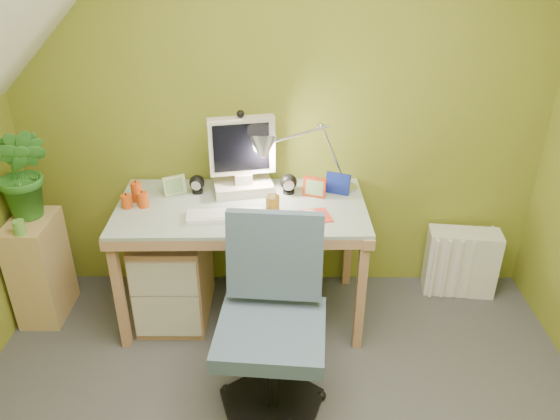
{
  "coord_description": "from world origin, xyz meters",
  "views": [
    {
      "loc": [
        0.01,
        -1.51,
        2.2
      ],
      "look_at": [
        0.0,
        1.0,
        0.85
      ],
      "focal_mm": 35.0,
      "sensor_mm": 36.0,
      "label": 1
    }
  ],
  "objects_px": {
    "potted_plant": "(24,173)",
    "task_chair": "(271,329)",
    "side_ledge": "(41,268)",
    "monitor": "(242,153)",
    "desk_lamp": "(321,142)",
    "desk": "(243,261)",
    "radiator": "(461,262)"
  },
  "relations": [
    {
      "from": "monitor",
      "to": "desk_lamp",
      "type": "xyz_separation_m",
      "value": [
        0.45,
        0.0,
        0.07
      ]
    },
    {
      "from": "desk",
      "to": "radiator",
      "type": "bearing_deg",
      "value": 8.29
    },
    {
      "from": "monitor",
      "to": "potted_plant",
      "type": "height_order",
      "value": "monitor"
    },
    {
      "from": "desk",
      "to": "monitor",
      "type": "height_order",
      "value": "monitor"
    },
    {
      "from": "desk",
      "to": "side_ledge",
      "type": "bearing_deg",
      "value": 179.47
    },
    {
      "from": "monitor",
      "to": "task_chair",
      "type": "xyz_separation_m",
      "value": [
        0.18,
        -0.96,
        -0.49
      ]
    },
    {
      "from": "potted_plant",
      "to": "task_chair",
      "type": "bearing_deg",
      "value": -30.24
    },
    {
      "from": "desk",
      "to": "potted_plant",
      "type": "bearing_deg",
      "value": 177.12
    },
    {
      "from": "potted_plant",
      "to": "monitor",
      "type": "bearing_deg",
      "value": 6.64
    },
    {
      "from": "radiator",
      "to": "desk",
      "type": "bearing_deg",
      "value": -164.06
    },
    {
      "from": "desk",
      "to": "potted_plant",
      "type": "xyz_separation_m",
      "value": [
        -1.22,
        0.04,
        0.56
      ]
    },
    {
      "from": "side_ledge",
      "to": "task_chair",
      "type": "distance_m",
      "value": 1.62
    },
    {
      "from": "desk",
      "to": "radiator",
      "type": "relative_size",
      "value": 3.16
    },
    {
      "from": "desk_lamp",
      "to": "task_chair",
      "type": "xyz_separation_m",
      "value": [
        -0.27,
        -0.96,
        -0.56
      ]
    },
    {
      "from": "side_ledge",
      "to": "task_chair",
      "type": "xyz_separation_m",
      "value": [
        1.41,
        -0.76,
        0.19
      ]
    },
    {
      "from": "desk",
      "to": "task_chair",
      "type": "xyz_separation_m",
      "value": [
        0.18,
        -0.78,
        0.14
      ]
    },
    {
      "from": "monitor",
      "to": "task_chair",
      "type": "bearing_deg",
      "value": -90.98
    },
    {
      "from": "monitor",
      "to": "desk_lamp",
      "type": "bearing_deg",
      "value": -11.76
    },
    {
      "from": "task_chair",
      "to": "side_ledge",
      "type": "bearing_deg",
      "value": 156.23
    },
    {
      "from": "desk_lamp",
      "to": "task_chair",
      "type": "height_order",
      "value": "desk_lamp"
    },
    {
      "from": "desk",
      "to": "potted_plant",
      "type": "height_order",
      "value": "potted_plant"
    },
    {
      "from": "desk",
      "to": "side_ledge",
      "type": "height_order",
      "value": "desk"
    },
    {
      "from": "radiator",
      "to": "task_chair",
      "type": "bearing_deg",
      "value": -133.76
    },
    {
      "from": "potted_plant",
      "to": "side_ledge",
      "type": "bearing_deg",
      "value": -104.42
    },
    {
      "from": "desk_lamp",
      "to": "potted_plant",
      "type": "xyz_separation_m",
      "value": [
        -1.67,
        -0.14,
        -0.13
      ]
    },
    {
      "from": "task_chair",
      "to": "desk",
      "type": "bearing_deg",
      "value": 107.89
    },
    {
      "from": "potted_plant",
      "to": "task_chair",
      "type": "xyz_separation_m",
      "value": [
        1.4,
        -0.81,
        -0.42
      ]
    },
    {
      "from": "desk_lamp",
      "to": "monitor",
      "type": "bearing_deg",
      "value": 166.12
    },
    {
      "from": "monitor",
      "to": "side_ledge",
      "type": "bearing_deg",
      "value": 177.1
    },
    {
      "from": "side_ledge",
      "to": "radiator",
      "type": "relative_size",
      "value": 1.47
    },
    {
      "from": "monitor",
      "to": "desk_lamp",
      "type": "distance_m",
      "value": 0.45
    },
    {
      "from": "desk",
      "to": "side_ledge",
      "type": "xyz_separation_m",
      "value": [
        -1.23,
        -0.01,
        -0.05
      ]
    }
  ]
}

